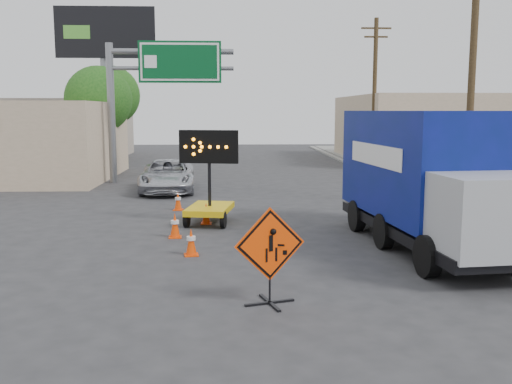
{
  "coord_description": "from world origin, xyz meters",
  "views": [
    {
      "loc": [
        -0.65,
        -10.44,
        3.58
      ],
      "look_at": [
        -0.06,
        3.07,
        1.64
      ],
      "focal_mm": 40.0,
      "sensor_mm": 36.0,
      "label": 1
    }
  ],
  "objects": [
    {
      "name": "curb_right",
      "position": [
        7.2,
        15.0,
        0.06
      ],
      "size": [
        0.4,
        60.0,
        0.12
      ],
      "primitive_type": "cube",
      "color": "gray",
      "rests_on": "ground"
    },
    {
      "name": "tree_left_near",
      "position": [
        -8.0,
        22.0,
        4.16
      ],
      "size": [
        3.71,
        3.71,
        6.03
      ],
      "color": "#4F3D21",
      "rests_on": "ground"
    },
    {
      "name": "highway_gantry",
      "position": [
        -4.43,
        17.96,
        5.07
      ],
      "size": [
        6.18,
        0.38,
        6.9
      ],
      "color": "slate",
      "rests_on": "ground"
    },
    {
      "name": "cone_a",
      "position": [
        -1.65,
        3.43,
        0.34
      ],
      "size": [
        0.39,
        0.39,
        0.69
      ],
      "rotation": [
        0.0,
        0.0,
        0.14
      ],
      "color": "#F74105",
      "rests_on": "ground"
    },
    {
      "name": "utility_pole_near",
      "position": [
        8.0,
        10.0,
        4.68
      ],
      "size": [
        1.8,
        0.26,
        9.0
      ],
      "color": "#4F3D21",
      "rests_on": "ground"
    },
    {
      "name": "billboard",
      "position": [
        -8.35,
        25.87,
        7.35
      ],
      "size": [
        6.1,
        0.54,
        9.85
      ],
      "color": "slate",
      "rests_on": "ground"
    },
    {
      "name": "storefront_left_far",
      "position": [
        -15.0,
        34.0,
        2.2
      ],
      "size": [
        12.0,
        10.0,
        4.4
      ],
      "primitive_type": "cube",
      "color": "#A89D8C",
      "rests_on": "ground"
    },
    {
      "name": "cone_b",
      "position": [
        -2.25,
        5.46,
        0.35
      ],
      "size": [
        0.39,
        0.39,
        0.71
      ],
      "rotation": [
        0.0,
        0.0,
        0.08
      ],
      "color": "#F74105",
      "rests_on": "ground"
    },
    {
      "name": "arrow_board",
      "position": [
        -1.34,
        7.5,
        0.66
      ],
      "size": [
        1.86,
        2.27,
        2.97
      ],
      "rotation": [
        0.0,
        0.0,
        -0.17
      ],
      "color": "#E4BA0C",
      "rests_on": "ground"
    },
    {
      "name": "utility_pole_far",
      "position": [
        8.0,
        24.0,
        4.68
      ],
      "size": [
        1.8,
        0.26,
        9.0
      ],
      "color": "#4F3D21",
      "rests_on": "ground"
    },
    {
      "name": "cone_c",
      "position": [
        -1.45,
        7.41,
        0.34
      ],
      "size": [
        0.36,
        0.36,
        0.68
      ],
      "rotation": [
        0.0,
        0.0,
        -0.04
      ],
      "color": "#F74105",
      "rests_on": "ground"
    },
    {
      "name": "pickup_truck",
      "position": [
        -3.48,
        14.86,
        0.7
      ],
      "size": [
        2.66,
        5.2,
        1.4
      ],
      "primitive_type": "imported",
      "rotation": [
        0.0,
        0.0,
        0.07
      ],
      "color": "silver",
      "rests_on": "ground"
    },
    {
      "name": "building_right_far",
      "position": [
        13.0,
        30.0,
        2.3
      ],
      "size": [
        10.0,
        14.0,
        4.6
      ],
      "primitive_type": "cube",
      "color": "#CCAF93",
      "rests_on": "ground"
    },
    {
      "name": "tree_left_far",
      "position": [
        -9.0,
        30.0,
        4.6
      ],
      "size": [
        4.1,
        4.1,
        6.66
      ],
      "color": "#4F3D21",
      "rests_on": "ground"
    },
    {
      "name": "construction_sign",
      "position": [
        0.05,
        -0.24,
        0.96
      ],
      "size": [
        1.32,
        0.95,
        1.83
      ],
      "rotation": [
        0.0,
        0.0,
        0.3
      ],
      "color": "black",
      "rests_on": "ground"
    },
    {
      "name": "sidewalk_right",
      "position": [
        9.5,
        15.0,
        0.07
      ],
      "size": [
        4.0,
        60.0,
        0.15
      ],
      "primitive_type": "cube",
      "color": "gray",
      "rests_on": "ground"
    },
    {
      "name": "box_truck",
      "position": [
        4.38,
        3.99,
        1.62
      ],
      "size": [
        2.97,
        7.69,
        3.57
      ],
      "rotation": [
        0.0,
        0.0,
        0.1
      ],
      "color": "black",
      "rests_on": "ground"
    },
    {
      "name": "cone_d",
      "position": [
        -2.57,
        9.97,
        0.33
      ],
      "size": [
        0.38,
        0.38,
        0.67
      ],
      "rotation": [
        0.0,
        0.0,
        -0.12
      ],
      "color": "#F74105",
      "rests_on": "ground"
    },
    {
      "name": "ground",
      "position": [
        0.0,
        0.0,
        0.0
      ],
      "size": [
        100.0,
        100.0,
        0.0
      ],
      "primitive_type": "plane",
      "color": "#2D2D30",
      "rests_on": "ground"
    }
  ]
}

